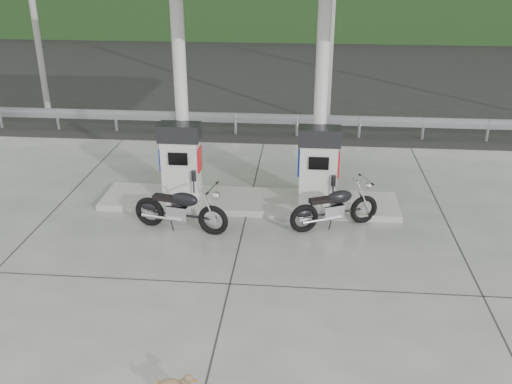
# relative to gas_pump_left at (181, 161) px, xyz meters

# --- Properties ---
(ground) EXTENTS (160.00, 160.00, 0.00)m
(ground) POSITION_rel_gas_pump_left_xyz_m (1.60, -2.50, -1.07)
(ground) COLOR black
(ground) RESTS_ON ground
(forecourt_apron) EXTENTS (18.00, 14.00, 0.02)m
(forecourt_apron) POSITION_rel_gas_pump_left_xyz_m (1.60, -2.50, -1.06)
(forecourt_apron) COLOR slate
(forecourt_apron) RESTS_ON ground
(pump_island) EXTENTS (7.00, 1.40, 0.15)m
(pump_island) POSITION_rel_gas_pump_left_xyz_m (1.60, 0.00, -0.98)
(pump_island) COLOR #9A9790
(pump_island) RESTS_ON forecourt_apron
(gas_pump_left) EXTENTS (0.95, 0.55, 1.80)m
(gas_pump_left) POSITION_rel_gas_pump_left_xyz_m (0.00, 0.00, 0.00)
(gas_pump_left) COLOR silver
(gas_pump_left) RESTS_ON pump_island
(gas_pump_right) EXTENTS (0.95, 0.55, 1.80)m
(gas_pump_right) POSITION_rel_gas_pump_left_xyz_m (3.20, 0.00, 0.00)
(gas_pump_right) COLOR silver
(gas_pump_right) RESTS_ON pump_island
(canopy_column_left) EXTENTS (0.30, 0.30, 5.00)m
(canopy_column_left) POSITION_rel_gas_pump_left_xyz_m (0.00, 0.40, 1.60)
(canopy_column_left) COLOR white
(canopy_column_left) RESTS_ON pump_island
(canopy_column_right) EXTENTS (0.30, 0.30, 5.00)m
(canopy_column_right) POSITION_rel_gas_pump_left_xyz_m (3.20, 0.40, 1.60)
(canopy_column_right) COLOR white
(canopy_column_right) RESTS_ON pump_island
(guardrail) EXTENTS (26.00, 0.16, 1.42)m
(guardrail) POSITION_rel_gas_pump_left_xyz_m (1.60, 5.50, -0.36)
(guardrail) COLOR #93949A
(guardrail) RESTS_ON ground
(road) EXTENTS (60.00, 7.00, 0.01)m
(road) POSITION_rel_gas_pump_left_xyz_m (1.60, 9.00, -1.07)
(road) COLOR black
(road) RESTS_ON ground
(utility_pole_a) EXTENTS (0.22, 0.22, 8.00)m
(utility_pole_a) POSITION_rel_gas_pump_left_xyz_m (-6.40, 7.00, 2.93)
(utility_pole_a) COLOR gray
(utility_pole_a) RESTS_ON ground
(utility_pole_b) EXTENTS (0.22, 0.22, 8.00)m
(utility_pole_b) POSITION_rel_gas_pump_left_xyz_m (3.60, 7.00, 2.93)
(utility_pole_b) COLOR gray
(utility_pole_b) RESTS_ON ground
(motorcycle_left) EXTENTS (2.10, 1.03, 0.95)m
(motorcycle_left) POSITION_rel_gas_pump_left_xyz_m (0.27, -1.44, -0.57)
(motorcycle_left) COLOR black
(motorcycle_left) RESTS_ON forecourt_apron
(motorcycle_right) EXTENTS (2.02, 1.33, 0.92)m
(motorcycle_right) POSITION_rel_gas_pump_left_xyz_m (3.57, -1.01, -0.59)
(motorcycle_right) COLOR black
(motorcycle_right) RESTS_ON forecourt_apron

